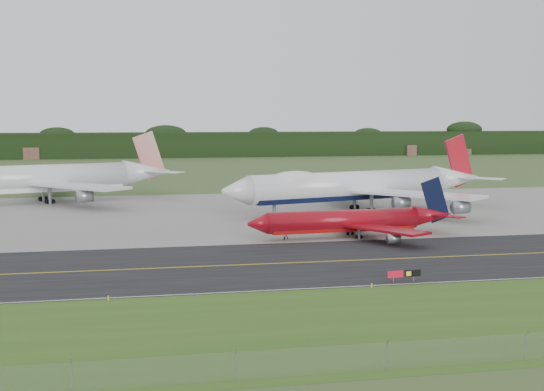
{
  "coord_description": "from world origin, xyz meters",
  "views": [
    {
      "loc": [
        -26.56,
        -102.81,
        19.83
      ],
      "look_at": [
        -0.7,
        22.0,
        6.52
      ],
      "focal_mm": 50.0,
      "sensor_mm": 36.0,
      "label": 1
    }
  ],
  "objects": [
    {
      "name": "edge_marker_left",
      "position": [
        -27.65,
        -20.5,
        0.25
      ],
      "size": [
        0.16,
        0.16,
        0.5
      ],
      "primitive_type": "cylinder",
      "color": "yellow",
      "rests_on": "ground"
    },
    {
      "name": "taxiway",
      "position": [
        0.0,
        -4.0,
        0.01
      ],
      "size": [
        400.0,
        32.0,
        0.02
      ],
      "primitive_type": "cube",
      "color": "black",
      "rests_on": "ground"
    },
    {
      "name": "perimeter_fence",
      "position": [
        0.0,
        -48.0,
        1.1
      ],
      "size": [
        320.0,
        0.1,
        320.0
      ],
      "color": "slate",
      "rests_on": "ground"
    },
    {
      "name": "taxiway_sign",
      "position": [
        7.12,
        -18.5,
        1.02
      ],
      "size": [
        4.33,
        0.52,
        1.44
      ],
      "color": "slate",
      "rests_on": "ground"
    },
    {
      "name": "apron",
      "position": [
        0.0,
        51.0,
        0.01
      ],
      "size": [
        400.0,
        78.0,
        0.01
      ],
      "primitive_type": "cube",
      "color": "gray",
      "rests_on": "ground"
    },
    {
      "name": "taxiway_centreline",
      "position": [
        0.0,
        -4.0,
        0.03
      ],
      "size": [
        400.0,
        0.4,
        0.0
      ],
      "primitive_type": "cube",
      "color": "gold",
      "rests_on": "taxiway"
    },
    {
      "name": "jet_red_737",
      "position": [
        11.83,
        15.6,
        2.68
      ],
      "size": [
        35.96,
        29.25,
        9.71
      ],
      "color": "maroon",
      "rests_on": "ground"
    },
    {
      "name": "taxiway_edge_line",
      "position": [
        0.0,
        -19.5,
        0.03
      ],
      "size": [
        400.0,
        0.25,
        0.0
      ],
      "primitive_type": "cube",
      "color": "silver",
      "rests_on": "taxiway"
    },
    {
      "name": "horizon_treeline",
      "position": [
        0.0,
        273.76,
        5.47
      ],
      "size": [
        700.0,
        25.0,
        12.0
      ],
      "color": "black",
      "rests_on": "ground"
    },
    {
      "name": "jet_ba_747",
      "position": [
        22.88,
        47.66,
        5.44
      ],
      "size": [
        62.61,
        50.79,
        15.98
      ],
      "color": "silver",
      "rests_on": "ground"
    },
    {
      "name": "edge_marker_center",
      "position": [
        2.34,
        -20.5,
        0.25
      ],
      "size": [
        0.16,
        0.16,
        0.5
      ],
      "primitive_type": "cylinder",
      "color": "yellow",
      "rests_on": "ground"
    },
    {
      "name": "ground",
      "position": [
        0.0,
        0.0,
        0.0
      ],
      "size": [
        600.0,
        600.0,
        0.0
      ],
      "primitive_type": "plane",
      "color": "#3B5226",
      "rests_on": "ground"
    },
    {
      "name": "jet_star_tail",
      "position": [
        -42.66,
        78.47,
        5.44
      ],
      "size": [
        60.63,
        49.46,
        16.31
      ],
      "color": "silver",
      "rests_on": "ground"
    },
    {
      "name": "grass_verge",
      "position": [
        0.0,
        -35.0,
        0.01
      ],
      "size": [
        400.0,
        30.0,
        0.01
      ],
      "primitive_type": "cube",
      "color": "#315519",
      "rests_on": "ground"
    }
  ]
}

